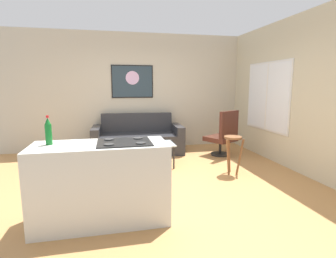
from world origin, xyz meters
TOP-DOWN VIEW (x-y plane):
  - ground at (0.00, 0.00)m, footprint 6.40×6.40m
  - back_wall at (0.00, 2.42)m, footprint 6.40×0.05m
  - right_wall at (2.62, 0.30)m, footprint 0.05×6.40m
  - couch at (-0.06, 1.89)m, footprint 2.08×0.98m
  - coffee_table at (0.06, 0.76)m, footprint 0.91×0.58m
  - armchair at (1.76, 1.19)m, footprint 0.78×0.77m
  - bar_stool at (1.41, 0.02)m, footprint 0.35×0.35m
  - kitchen_counter at (-0.80, -1.19)m, footprint 1.49×0.63m
  - soda_bottle at (-1.34, -1.11)m, footprint 0.07×0.07m
  - wall_painting at (-0.12, 2.38)m, footprint 1.00×0.03m
  - window at (2.59, 0.90)m, footprint 0.03×1.52m

SIDE VIEW (x-z plane):
  - ground at x=0.00m, z-range -0.04..0.00m
  - couch at x=-0.06m, z-range -0.15..0.74m
  - coffee_table at x=0.06m, z-range 0.19..0.63m
  - kitchen_counter at x=-0.80m, z-range -0.01..0.93m
  - armchair at x=1.76m, z-range -0.03..0.99m
  - bar_stool at x=1.41m, z-range 0.18..0.85m
  - soda_bottle at x=-1.34m, z-range 0.90..1.22m
  - window at x=2.59m, z-range 0.60..2.04m
  - back_wall at x=0.00m, z-range 0.00..2.80m
  - right_wall at x=2.62m, z-range 0.00..2.80m
  - wall_painting at x=-0.12m, z-range 1.26..2.04m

